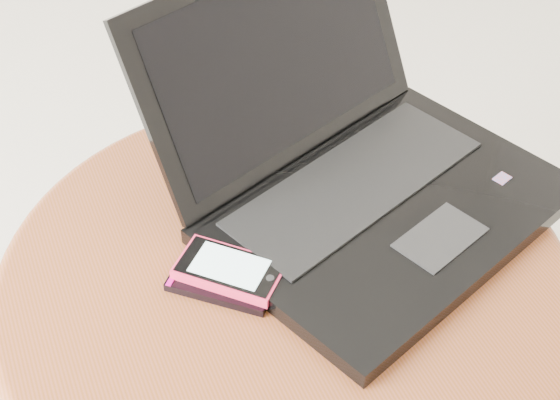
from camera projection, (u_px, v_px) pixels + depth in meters
name	position (u px, v px, depth m)	size (l,w,h in m)	color
table	(285.00, 332.00, 1.02)	(0.65, 0.65, 0.51)	#5F2912
laptop	(357.00, 167.00, 1.00)	(0.51, 0.50, 0.24)	black
phone_black	(223.00, 281.00, 0.92)	(0.12, 0.12, 0.01)	black
phone_pink	(230.00, 270.00, 0.92)	(0.12, 0.12, 0.01)	#ED284F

